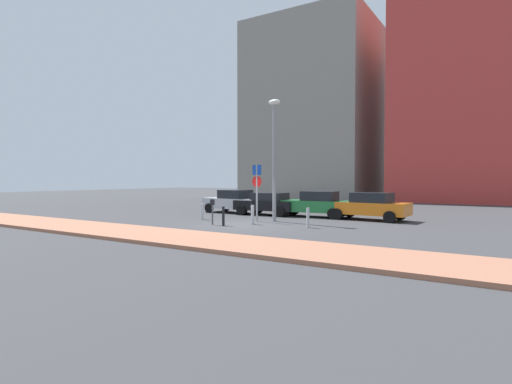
% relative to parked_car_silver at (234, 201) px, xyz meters
% --- Properties ---
extents(ground_plane, '(120.00, 120.00, 0.00)m').
position_rel_parked_car_silver_xyz_m(ground_plane, '(4.34, -5.44, -0.79)').
color(ground_plane, '#38383A').
extents(sidewalk_brick, '(40.00, 3.18, 0.14)m').
position_rel_parked_car_silver_xyz_m(sidewalk_brick, '(4.34, -10.75, -0.72)').
color(sidewalk_brick, '#9E664C').
rests_on(sidewalk_brick, ground).
extents(parked_car_silver, '(4.37, 2.23, 1.56)m').
position_rel_parked_car_silver_xyz_m(parked_car_silver, '(0.00, 0.00, 0.00)').
color(parked_car_silver, '#B7BABF').
rests_on(parked_car_silver, ground).
extents(parked_car_black, '(4.07, 2.21, 1.43)m').
position_rel_parked_car_silver_xyz_m(parked_car_black, '(2.67, -0.10, -0.04)').
color(parked_car_black, black).
rests_on(parked_car_black, ground).
extents(parked_car_green, '(4.66, 2.12, 1.57)m').
position_rel_parked_car_silver_xyz_m(parked_car_green, '(5.74, 0.28, 0.00)').
color(parked_car_green, '#237238').
rests_on(parked_car_green, ground).
extents(parked_car_orange, '(4.48, 2.24, 1.55)m').
position_rel_parked_car_silver_xyz_m(parked_car_orange, '(9.09, 0.27, 0.00)').
color(parked_car_orange, orange).
rests_on(parked_car_orange, ground).
extents(parking_sign_post, '(0.60, 0.10, 3.10)m').
position_rel_parked_car_silver_xyz_m(parking_sign_post, '(4.15, -3.73, 1.17)').
color(parking_sign_post, gray).
rests_on(parking_sign_post, ground).
extents(parking_meter, '(0.18, 0.14, 1.29)m').
position_rel_parked_car_silver_xyz_m(parking_meter, '(3.09, -6.25, 0.05)').
color(parking_meter, '#4C4C51').
rests_on(parking_meter, ground).
extents(street_lamp, '(0.70, 0.36, 6.60)m').
position_rel_parked_car_silver_xyz_m(street_lamp, '(4.91, -3.16, 3.12)').
color(street_lamp, gray).
rests_on(street_lamp, ground).
extents(traffic_bollard_near, '(0.13, 0.13, 0.95)m').
position_rel_parked_car_silver_xyz_m(traffic_bollard_near, '(3.74, -6.21, -0.31)').
color(traffic_bollard_near, black).
rests_on(traffic_bollard_near, ground).
extents(traffic_bollard_mid, '(0.14, 0.14, 0.95)m').
position_rel_parked_car_silver_xyz_m(traffic_bollard_mid, '(7.64, -4.75, -0.31)').
color(traffic_bollard_mid, '#B7B7BC').
rests_on(traffic_bollard_mid, ground).
extents(traffic_bollard_far, '(0.18, 0.18, 0.90)m').
position_rel_parked_car_silver_xyz_m(traffic_bollard_far, '(0.97, -4.51, -0.34)').
color(traffic_bollard_far, '#B7B7BC').
rests_on(traffic_bollard_far, ground).
extents(traffic_bollard_edge, '(0.17, 0.17, 0.98)m').
position_rel_parked_car_silver_xyz_m(traffic_bollard_edge, '(4.65, -4.95, -0.30)').
color(traffic_bollard_edge, '#B7B7BC').
rests_on(traffic_bollard_edge, ground).
extents(building_colorful_midrise, '(14.95, 12.26, 24.46)m').
position_rel_parked_car_silver_xyz_m(building_colorful_midrise, '(12.78, 24.17, 11.44)').
color(building_colorful_midrise, '#BF3833').
rests_on(building_colorful_midrise, ground).
extents(building_under_construction, '(14.70, 15.47, 21.36)m').
position_rel_parked_car_silver_xyz_m(building_under_construction, '(-5.12, 26.07, 9.89)').
color(building_under_construction, gray).
rests_on(building_under_construction, ground).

